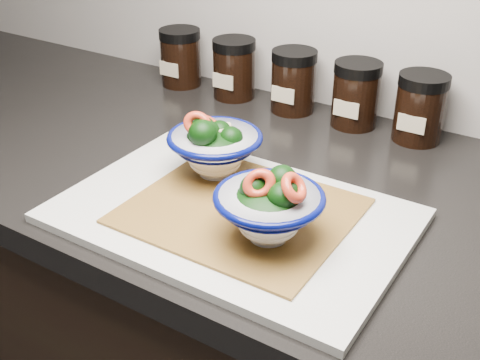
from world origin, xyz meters
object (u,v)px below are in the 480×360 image
Objects in this scene: spice_jar_b at (234,68)px; bowl_left at (214,146)px; spice_jar_d at (356,94)px; spice_jar_e at (420,108)px; bowl_right at (270,207)px; spice_jar_c at (293,81)px; spice_jar_a at (181,57)px; cutting_board at (232,215)px.

bowl_left is at bearing -61.81° from spice_jar_b.
spice_jar_b is 1.00× the size of spice_jar_d.
bowl_left reaches higher than spice_jar_e.
spice_jar_d is at bearing 180.00° from spice_jar_e.
bowl_left is 1.02× the size of bowl_right.
bowl_right is at bearing -65.69° from spice_jar_c.
spice_jar_a is at bearing 180.00° from spice_jar_d.
spice_jar_d is 0.11m from spice_jar_e.
spice_jar_a is (-0.36, 0.37, 0.05)m from cutting_board.
bowl_right reaches higher than cutting_board.
spice_jar_a is 0.49m from spice_jar_e.
spice_jar_c is at bearing 106.16° from cutting_board.
spice_jar_c is at bearing 0.00° from spice_jar_a.
spice_jar_b is at bearing 118.19° from bowl_left.
cutting_board is at bearing -45.47° from spice_jar_a.
spice_jar_a is at bearing 133.87° from bowl_left.
spice_jar_e is (0.36, 0.00, 0.00)m from spice_jar_b.
bowl_right is at bearing -33.57° from bowl_left.
spice_jar_a reaches higher than cutting_board.
spice_jar_b is at bearing 0.00° from spice_jar_a.
bowl_right is 1.18× the size of spice_jar_d.
spice_jar_a is 0.26m from spice_jar_c.
spice_jar_b reaches higher than cutting_board.
spice_jar_c is at bearing 180.00° from spice_jar_d.
bowl_right is 1.18× the size of spice_jar_a.
cutting_board is 0.11m from bowl_left.
spice_jar_c is (-0.18, 0.40, -0.00)m from bowl_right.
spice_jar_b is (-0.16, 0.30, -0.00)m from bowl_left.
spice_jar_b is (-0.23, 0.37, 0.05)m from cutting_board.
bowl_right is 0.50m from spice_jar_b.
spice_jar_e is at bearing 82.37° from bowl_right.
spice_jar_a and spice_jar_d have the same top height.
bowl_right is 1.18× the size of spice_jar_c.
bowl_left is at bearing -46.13° from spice_jar_a.
spice_jar_d is 1.00× the size of spice_jar_e.
bowl_left is at bearing -83.66° from spice_jar_c.
spice_jar_b and spice_jar_d have the same top height.
spice_jar_a is 1.00× the size of spice_jar_b.
bowl_left reaches higher than spice_jar_b.
spice_jar_c is 1.00× the size of spice_jar_d.
spice_jar_d is at bearing 0.00° from spice_jar_b.
spice_jar_a is at bearing 137.58° from bowl_right.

